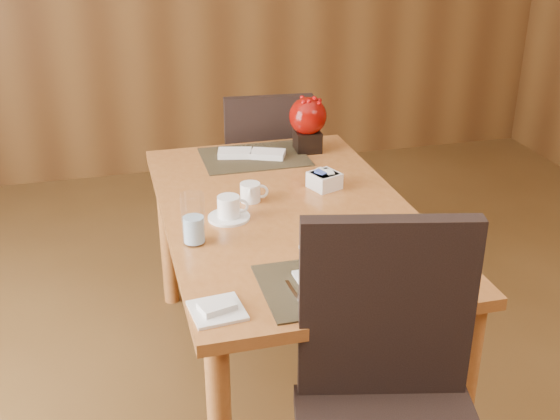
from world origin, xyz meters
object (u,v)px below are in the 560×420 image
object	(u,v)px
water_glass	(193,219)
berry_decor	(308,121)
soup_setting	(348,275)
creamer_jug	(250,192)
dining_table	(288,233)
coffee_cup	(229,209)
near_chair	(390,398)
bread_plate	(217,311)
sugar_caddy	(324,180)
far_chair	(266,170)

from	to	relation	value
water_glass	berry_decor	distance (m)	0.98
soup_setting	berry_decor	world-z (taller)	berry_decor
water_glass	creamer_jug	size ratio (longest dim) A/B	1.81
dining_table	water_glass	world-z (taller)	water_glass
water_glass	soup_setting	bearing A→B (deg)	-46.60
coffee_cup	berry_decor	xyz separation A→B (m)	(0.47, 0.60, 0.10)
coffee_cup	near_chair	size ratio (longest dim) A/B	0.14
bread_plate	sugar_caddy	bearing A→B (deg)	53.65
water_glass	near_chair	distance (m)	0.86
dining_table	far_chair	world-z (taller)	far_chair
dining_table	berry_decor	xyz separation A→B (m)	(0.25, 0.57, 0.24)
coffee_cup	near_chair	xyz separation A→B (m)	(0.26, -0.87, -0.19)
near_chair	soup_setting	bearing A→B (deg)	106.03
berry_decor	near_chair	world-z (taller)	near_chair
far_chair	sugar_caddy	bearing A→B (deg)	98.52
soup_setting	far_chair	size ratio (longest dim) A/B	0.29
coffee_cup	far_chair	xyz separation A→B (m)	(0.37, 0.96, -0.26)
water_glass	berry_decor	bearing A→B (deg)	50.70
bread_plate	berry_decor	bearing A→B (deg)	62.41
coffee_cup	berry_decor	bearing A→B (deg)	51.80
sugar_caddy	far_chair	xyz separation A→B (m)	(-0.05, 0.78, -0.25)
coffee_cup	creamer_jug	distance (m)	0.17
water_glass	sugar_caddy	world-z (taller)	water_glass
creamer_jug	bread_plate	xyz separation A→B (m)	(-0.25, -0.71, -0.03)
soup_setting	creamer_jug	size ratio (longest dim) A/B	2.77
creamer_jug	bread_plate	distance (m)	0.76
water_glass	bread_plate	distance (m)	0.43
dining_table	near_chair	distance (m)	0.90
dining_table	sugar_caddy	xyz separation A→B (m)	(0.19, 0.15, 0.13)
creamer_jug	coffee_cup	bearing A→B (deg)	-116.00
sugar_caddy	berry_decor	bearing A→B (deg)	82.30
water_glass	near_chair	size ratio (longest dim) A/B	0.17
near_chair	far_chair	bearing A→B (deg)	99.89
sugar_caddy	berry_decor	world-z (taller)	berry_decor
bread_plate	far_chair	xyz separation A→B (m)	(0.51, 1.54, -0.23)
near_chair	far_chair	world-z (taller)	near_chair
sugar_caddy	bread_plate	xyz separation A→B (m)	(-0.56, -0.76, -0.03)
soup_setting	sugar_caddy	bearing A→B (deg)	74.54
creamer_jug	water_glass	bearing A→B (deg)	-118.17
creamer_jug	sugar_caddy	size ratio (longest dim) A/B	0.93
coffee_cup	dining_table	bearing A→B (deg)	6.29
dining_table	near_chair	xyz separation A→B (m)	(0.03, -0.90, -0.05)
water_glass	berry_decor	world-z (taller)	berry_decor
berry_decor	water_glass	bearing A→B (deg)	-129.30
dining_table	coffee_cup	bearing A→B (deg)	-173.71
sugar_caddy	near_chair	xyz separation A→B (m)	(-0.16, -1.05, -0.18)
water_glass	bread_plate	xyz separation A→B (m)	(0.00, -0.43, -0.08)
sugar_caddy	far_chair	world-z (taller)	far_chair
sugar_caddy	water_glass	bearing A→B (deg)	-149.16
berry_decor	near_chair	xyz separation A→B (m)	(-0.21, -1.47, -0.29)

